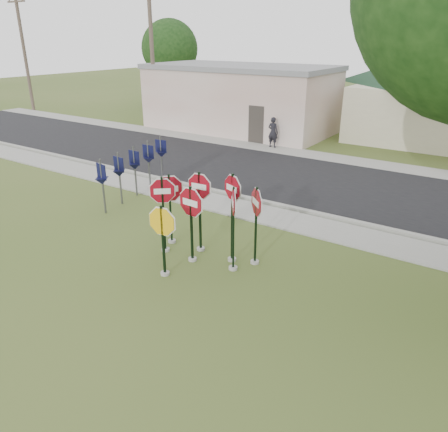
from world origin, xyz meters
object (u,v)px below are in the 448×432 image
Objects in this scene: stop_sign_center at (191,214)px; utility_pole_near at (152,52)px; stop_sign_left at (163,205)px; pedestrian at (273,132)px; stop_sign_yellow at (163,233)px.

stop_sign_center is 19.84m from utility_pole_near.
stop_sign_left is at bearing -47.17° from utility_pole_near.
pedestrian is at bearing 108.69° from stop_sign_center.
stop_sign_center is 1.03m from stop_sign_left.
stop_sign_center is at bearing 83.36° from stop_sign_yellow.
stop_sign_center is at bearing -45.01° from utility_pole_near.
stop_sign_yellow is 14.89m from pedestrian.
stop_sign_left is 13.62m from pedestrian.
utility_pole_near reaches higher than pedestrian.
pedestrian is (9.34, -0.61, -4.06)m from utility_pole_near.
stop_sign_center is 1.12× the size of stop_sign_yellow.
stop_sign_center is 0.98× the size of stop_sign_left.
utility_pole_near is (-13.68, 14.85, 3.74)m from stop_sign_yellow.
stop_sign_yellow is 20.54m from utility_pole_near.
stop_sign_left is 0.25× the size of utility_pole_near.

